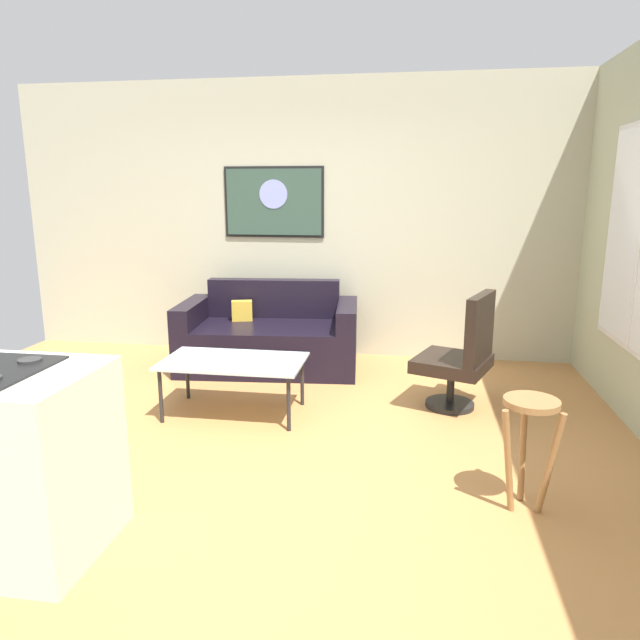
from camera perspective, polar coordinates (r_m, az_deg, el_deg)
The scene contains 7 objects.
ground at distance 4.03m, azimuth -6.09°, elevation -12.76°, with size 6.40×6.40×0.04m, color #B87D45.
back_wall at distance 6.01m, azimuth -0.34°, elevation 9.81°, with size 6.40×0.05×2.80m, color #B6B498.
couch at distance 5.66m, azimuth -5.01°, elevation -1.83°, with size 1.76×1.03×0.82m.
coffee_table at distance 4.49m, azimuth -8.56°, elevation -4.32°, with size 1.08×0.62×0.43m.
armchair at distance 4.65m, azimuth 13.88°, elevation -3.34°, with size 0.69×0.71×0.94m.
bar_stool at distance 3.32m, azimuth 20.02°, elevation -9.88°, with size 0.34×0.33×0.63m.
wall_painting at distance 6.05m, azimuth -4.59°, elevation 11.56°, with size 1.04×0.03×0.72m.
Camera 1 is at (0.98, -3.50, 1.71)m, focal length 32.36 mm.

